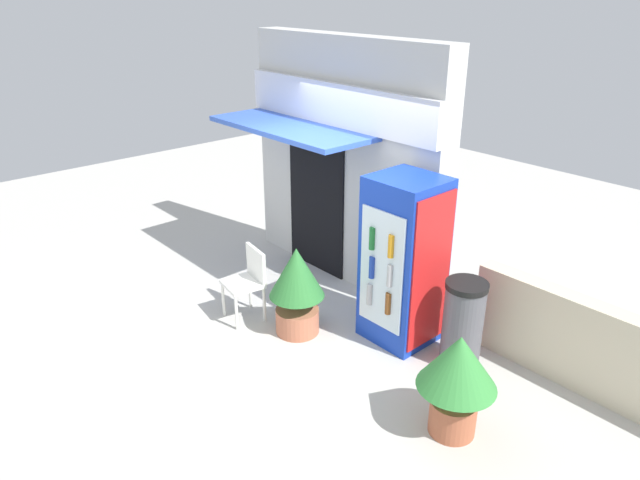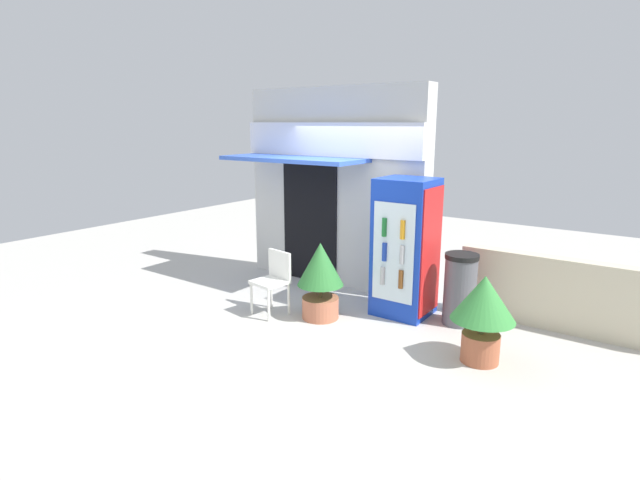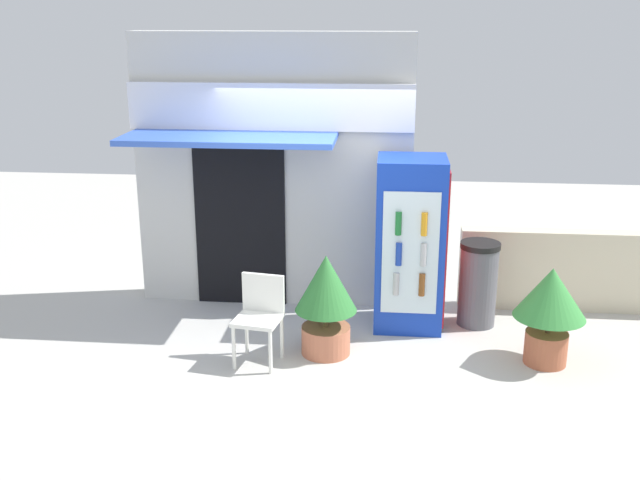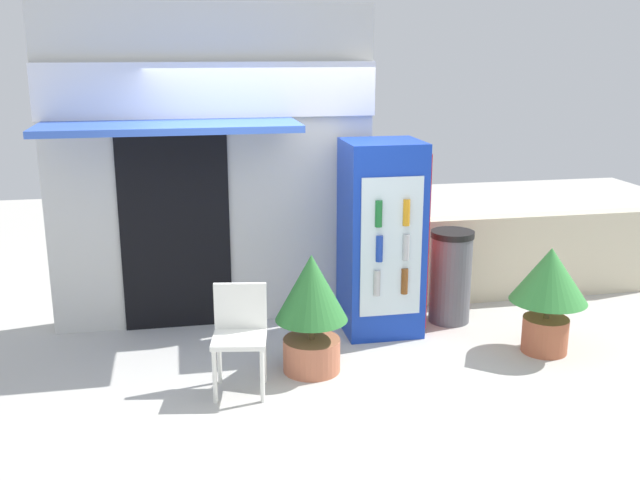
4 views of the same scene
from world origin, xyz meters
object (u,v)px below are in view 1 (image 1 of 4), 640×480
plastic_chair (248,278)px  trash_bin (463,323)px  potted_plant_curbside (458,373)px  potted_plant_near_shop (297,284)px  drink_cooler (404,261)px

plastic_chair → trash_bin: (2.19, 1.09, -0.04)m
plastic_chair → potted_plant_curbside: 2.78m
potted_plant_curbside → potted_plant_near_shop: bearing=179.6°
drink_cooler → plastic_chair: 1.81m
plastic_chair → potted_plant_curbside: (2.77, 0.20, 0.11)m
plastic_chair → potted_plant_near_shop: potted_plant_near_shop is taller
potted_plant_near_shop → drink_cooler: bearing=43.7°
drink_cooler → trash_bin: bearing=6.6°
potted_plant_curbside → trash_bin: potted_plant_curbside is taller
potted_plant_curbside → trash_bin: 1.07m
potted_plant_near_shop → plastic_chair: bearing=-160.9°
drink_cooler → potted_plant_near_shop: size_ratio=1.79×
plastic_chair → potted_plant_curbside: potted_plant_curbside is taller
potted_plant_near_shop → potted_plant_curbside: size_ratio=1.05×
drink_cooler → trash_bin: drink_cooler is taller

